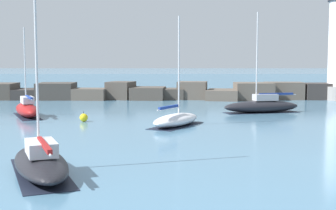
{
  "coord_description": "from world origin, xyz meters",
  "views": [
    {
      "loc": [
        1.32,
        -9.17,
        5.22
      ],
      "look_at": [
        1.48,
        23.6,
        2.09
      ],
      "focal_mm": 50.0,
      "sensor_mm": 36.0,
      "label": 1
    }
  ],
  "objects_px": {
    "sailboat_moored_3": "(25,109)",
    "mooring_buoy_far_side": "(81,118)",
    "sailboat_moored_2": "(38,161)",
    "sailboat_moored_6": "(174,119)",
    "sailboat_moored_0": "(259,106)"
  },
  "relations": [
    {
      "from": "sailboat_moored_0",
      "to": "sailboat_moored_2",
      "type": "height_order",
      "value": "sailboat_moored_2"
    },
    {
      "from": "sailboat_moored_0",
      "to": "mooring_buoy_far_side",
      "type": "height_order",
      "value": "sailboat_moored_0"
    },
    {
      "from": "sailboat_moored_3",
      "to": "mooring_buoy_far_side",
      "type": "xyz_separation_m",
      "value": [
        5.96,
        -3.73,
        -0.37
      ]
    },
    {
      "from": "sailboat_moored_2",
      "to": "sailboat_moored_3",
      "type": "relative_size",
      "value": 1.22
    },
    {
      "from": "sailboat_moored_2",
      "to": "mooring_buoy_far_side",
      "type": "relative_size",
      "value": 11.27
    },
    {
      "from": "mooring_buoy_far_side",
      "to": "sailboat_moored_2",
      "type": "bearing_deg",
      "value": -85.91
    },
    {
      "from": "sailboat_moored_6",
      "to": "sailboat_moored_2",
      "type": "bearing_deg",
      "value": -112.44
    },
    {
      "from": "sailboat_moored_2",
      "to": "mooring_buoy_far_side",
      "type": "bearing_deg",
      "value": 94.09
    },
    {
      "from": "sailboat_moored_2",
      "to": "mooring_buoy_far_side",
      "type": "xyz_separation_m",
      "value": [
        -1.31,
        18.38,
        -0.24
      ]
    },
    {
      "from": "sailboat_moored_3",
      "to": "sailboat_moored_6",
      "type": "xyz_separation_m",
      "value": [
        13.8,
        -6.32,
        -0.2
      ]
    },
    {
      "from": "sailboat_moored_0",
      "to": "mooring_buoy_far_side",
      "type": "xyz_separation_m",
      "value": [
        -16.62,
        -6.95,
        -0.35
      ]
    },
    {
      "from": "sailboat_moored_6",
      "to": "mooring_buoy_far_side",
      "type": "distance_m",
      "value": 8.26
    },
    {
      "from": "sailboat_moored_6",
      "to": "mooring_buoy_far_side",
      "type": "bearing_deg",
      "value": 161.7
    },
    {
      "from": "sailboat_moored_0",
      "to": "sailboat_moored_3",
      "type": "relative_size",
      "value": 1.2
    },
    {
      "from": "sailboat_moored_2",
      "to": "sailboat_moored_6",
      "type": "bearing_deg",
      "value": 67.56
    }
  ]
}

